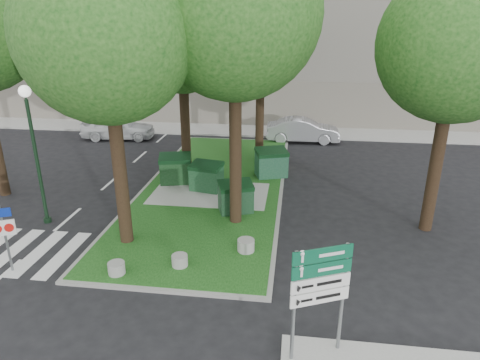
% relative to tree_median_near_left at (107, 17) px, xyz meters
% --- Properties ---
extents(ground, '(120.00, 120.00, 0.00)m').
position_rel_tree_median_near_left_xyz_m(ground, '(1.41, -2.56, -7.32)').
color(ground, black).
rests_on(ground, ground).
extents(median_island, '(6.00, 16.00, 0.12)m').
position_rel_tree_median_near_left_xyz_m(median_island, '(1.91, 5.44, -7.26)').
color(median_island, '#143F12').
rests_on(median_island, ground).
extents(median_kerb, '(6.30, 16.30, 0.10)m').
position_rel_tree_median_near_left_xyz_m(median_kerb, '(1.91, 5.44, -7.27)').
color(median_kerb, gray).
rests_on(median_kerb, ground).
extents(building_sidewalk, '(42.00, 3.00, 0.12)m').
position_rel_tree_median_near_left_xyz_m(building_sidewalk, '(1.41, 15.94, -7.26)').
color(building_sidewalk, '#999993').
rests_on(building_sidewalk, ground).
extents(zebra_crossing, '(5.00, 3.00, 0.01)m').
position_rel_tree_median_near_left_xyz_m(zebra_crossing, '(-2.34, -1.06, -7.31)').
color(zebra_crossing, silver).
rests_on(zebra_crossing, ground).
extents(apartment_building, '(41.00, 12.00, 16.00)m').
position_rel_tree_median_near_left_xyz_m(apartment_building, '(1.41, 23.44, 0.68)').
color(apartment_building, tan).
rests_on(apartment_building, ground).
extents(tree_median_near_left, '(5.20, 5.20, 10.53)m').
position_rel_tree_median_near_left_xyz_m(tree_median_near_left, '(0.00, 0.00, 0.00)').
color(tree_median_near_left, black).
rests_on(tree_median_near_left, ground).
extents(tree_median_mid, '(4.80, 4.80, 9.99)m').
position_rel_tree_median_near_left_xyz_m(tree_median_mid, '(0.50, 6.50, -0.34)').
color(tree_median_mid, black).
rests_on(tree_median_mid, ground).
extents(tree_street_right, '(5.00, 5.00, 10.06)m').
position_rel_tree_median_near_left_xyz_m(tree_street_right, '(10.50, 2.50, -0.33)').
color(tree_street_right, black).
rests_on(tree_street_right, ground).
extents(dumpster_a, '(1.64, 1.32, 1.35)m').
position_rel_tree_median_near_left_xyz_m(dumpster_a, '(0.09, 5.58, -6.55)').
color(dumpster_a, black).
rests_on(dumpster_a, median_island).
extents(dumpster_b, '(1.54, 1.22, 1.27)m').
position_rel_tree_median_near_left_xyz_m(dumpster_b, '(1.69, 4.87, -6.59)').
color(dumpster_b, '#113C1C').
rests_on(dumpster_b, median_island).
extents(dumpster_c, '(1.56, 1.32, 1.23)m').
position_rel_tree_median_near_left_xyz_m(dumpster_c, '(3.29, 2.82, -6.61)').
color(dumpster_c, black).
rests_on(dumpster_c, median_island).
extents(dumpster_d, '(1.74, 1.46, 1.38)m').
position_rel_tree_median_near_left_xyz_m(dumpster_d, '(4.41, 7.03, -6.54)').
color(dumpster_d, '#133F27').
rests_on(dumpster_d, median_island).
extents(bollard_left, '(0.51, 0.51, 0.36)m').
position_rel_tree_median_near_left_xyz_m(bollard_left, '(0.38, -2.06, -7.02)').
color(bollard_left, gray).
rests_on(bollard_left, median_island).
extents(bollard_right, '(0.56, 0.56, 0.40)m').
position_rel_tree_median_near_left_xyz_m(bollard_right, '(4.06, -0.22, -7.00)').
color(bollard_right, gray).
rests_on(bollard_right, median_island).
extents(bollard_mid, '(0.50, 0.50, 0.36)m').
position_rel_tree_median_near_left_xyz_m(bollard_mid, '(2.14, -1.38, -7.02)').
color(bollard_mid, gray).
rests_on(bollard_mid, median_island).
extents(litter_bin, '(0.39, 0.39, 0.68)m').
position_rel_tree_median_near_left_xyz_m(litter_bin, '(4.61, 8.69, -6.86)').
color(litter_bin, yellow).
rests_on(litter_bin, median_island).
extents(street_lamp, '(0.41, 0.41, 5.16)m').
position_rel_tree_median_near_left_xyz_m(street_lamp, '(-3.73, 1.11, -4.07)').
color(street_lamp, black).
rests_on(street_lamp, ground).
extents(traffic_sign_pole, '(0.63, 0.31, 2.24)m').
position_rel_tree_median_near_left_xyz_m(traffic_sign_pole, '(-2.96, -2.16, -5.88)').
color(traffic_sign_pole, slate).
rests_on(traffic_sign_pole, ground).
extents(directional_sign, '(1.27, 0.60, 2.75)m').
position_rel_tree_median_near_left_xyz_m(directional_sign, '(6.17, -4.56, -5.37)').
color(directional_sign, slate).
rests_on(directional_sign, sidewalk_corner).
extents(car_white, '(4.73, 2.31, 1.55)m').
position_rel_tree_median_near_left_xyz_m(car_white, '(-5.76, 12.94, -6.54)').
color(car_white, silver).
rests_on(car_white, ground).
extents(car_silver, '(4.53, 1.65, 1.48)m').
position_rel_tree_median_near_left_xyz_m(car_silver, '(5.95, 13.84, -6.58)').
color(car_silver, '#A1A2A9').
rests_on(car_silver, ground).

